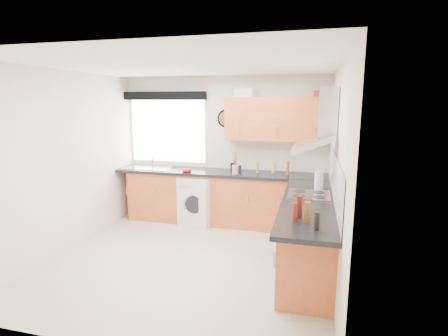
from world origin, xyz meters
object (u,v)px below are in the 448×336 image
(oven, at_px, (307,231))
(upper_cabinets, at_px, (278,119))
(washing_machine, at_px, (199,200))
(extractor_hood, at_px, (320,127))

(oven, relative_size, upper_cabinets, 0.50)
(upper_cabinets, bearing_deg, washing_machine, -170.04)
(extractor_hood, bearing_deg, oven, 180.00)
(oven, distance_m, extractor_hood, 1.35)
(extractor_hood, xyz_separation_m, washing_machine, (-1.93, 1.10, -1.36))
(oven, xyz_separation_m, washing_machine, (-1.83, 1.10, -0.01))
(oven, xyz_separation_m, upper_cabinets, (-0.55, 1.32, 1.38))
(upper_cabinets, height_order, washing_machine, upper_cabinets)
(oven, distance_m, washing_machine, 2.14)
(oven, height_order, washing_machine, oven)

